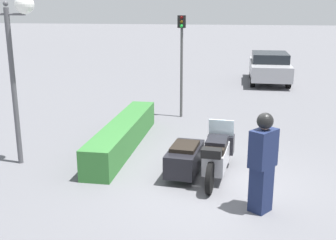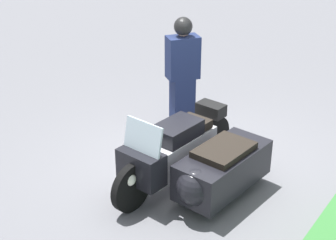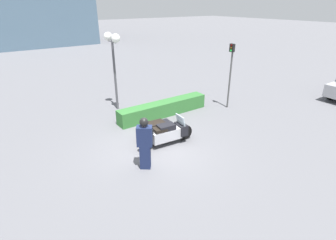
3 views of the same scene
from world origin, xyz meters
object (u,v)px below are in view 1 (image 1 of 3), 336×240
(police_motorcycle, at_px, (200,155))
(twin_lamp_post, at_px, (8,26))
(traffic_light_near, at_px, (182,52))
(hedge_bush_curbside, at_px, (123,135))
(parked_car_background, at_px, (269,67))
(officer_rider, at_px, (263,160))

(police_motorcycle, relative_size, twin_lamp_post, 0.62)
(twin_lamp_post, distance_m, traffic_light_near, 6.08)
(hedge_bush_curbside, xyz_separation_m, parked_car_background, (10.94, -4.52, 0.43))
(police_motorcycle, bearing_deg, hedge_bush_curbside, 60.06)
(officer_rider, height_order, traffic_light_near, traffic_light_near)
(police_motorcycle, distance_m, traffic_light_near, 5.46)
(officer_rider, relative_size, hedge_bush_curbside, 0.38)
(traffic_light_near, relative_size, parked_car_background, 0.75)
(officer_rider, height_order, parked_car_background, officer_rider)
(traffic_light_near, distance_m, parked_car_background, 8.34)
(hedge_bush_curbside, xyz_separation_m, twin_lamp_post, (-1.55, 2.18, 2.91))
(parked_car_background, bearing_deg, officer_rider, 176.01)
(officer_rider, distance_m, hedge_bush_curbside, 4.73)
(officer_rider, xyz_separation_m, hedge_bush_curbside, (3.13, 3.48, -0.64))
(traffic_light_near, bearing_deg, police_motorcycle, 13.19)
(police_motorcycle, xyz_separation_m, twin_lamp_post, (0.02, 4.40, 2.80))
(officer_rider, relative_size, twin_lamp_post, 0.48)
(twin_lamp_post, bearing_deg, hedge_bush_curbside, -54.61)
(police_motorcycle, xyz_separation_m, parked_car_background, (12.50, -2.30, 0.32))
(officer_rider, distance_m, traffic_light_near, 7.13)
(hedge_bush_curbside, relative_size, parked_car_background, 1.09)
(officer_rider, height_order, hedge_bush_curbside, officer_rider)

